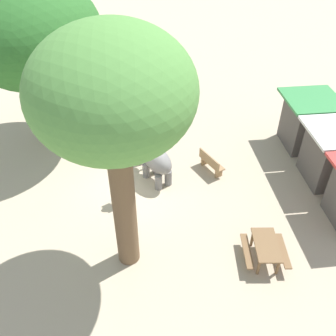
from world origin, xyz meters
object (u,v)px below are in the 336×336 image
Objects in this scene: elephant at (153,158)px; wooden_bench at (211,162)px; picnic_table_near at (266,248)px; market_stall_white at (331,157)px; shade_tree_main at (33,34)px; market_stall_green at (306,125)px; shade_tree_secondary at (113,96)px; person_handler at (121,184)px.

wooden_bench is (-0.16, 2.55, -0.60)m from elephant.
picnic_table_near is 5.64m from market_stall_white.
shade_tree_main is 2.99× the size of market_stall_green.
market_stall_green is at bearing 154.70° from picnic_table_near.
shade_tree_secondary reaches higher than shade_tree_main.
shade_tree_secondary is (4.22, -1.23, 5.21)m from elephant.
market_stall_white reaches higher than wooden_bench.
shade_tree_main is at bearing -156.32° from shade_tree_secondary.
shade_tree_main reaches higher than elephant.
wooden_bench is at bearing -163.90° from picnic_table_near.
shade_tree_main is at bearing -98.93° from market_stall_green.
shade_tree_main is 2.99× the size of market_stall_white.
picnic_table_near is (5.00, 0.86, 0.12)m from wooden_bench.
picnic_table_near is at bearing 82.39° from shade_tree_secondary.
shade_tree_secondary reaches higher than elephant.
shade_tree_secondary is at bearing -91.31° from picnic_table_near.
person_handler is at bearing -92.95° from wooden_bench.
market_stall_green is at bearing -18.96° from person_handler.
elephant is 7.48m from market_stall_white.
market_stall_green and market_stall_white have the same top height.
market_stall_white reaches higher than person_handler.
picnic_table_near is at bearing -14.90° from wooden_bench.
picnic_table_near is (4.84, 3.41, -0.48)m from elephant.
shade_tree_main reaches higher than market_stall_green.
shade_tree_main is (-4.99, -3.26, 4.31)m from person_handler.
picnic_table_near is (0.62, 4.64, -5.69)m from shade_tree_secondary.
market_stall_green is at bearing 124.31° from shade_tree_secondary.
market_stall_green is (-3.10, 8.81, 0.19)m from person_handler.
wooden_bench is (-1.57, 3.94, -0.48)m from person_handler.
wooden_bench reaches higher than picnic_table_near.
shade_tree_main reaches higher than market_stall_white.
market_stall_green reaches higher than elephant.
shade_tree_secondary reaches higher than person_handler.
elephant is at bearing 52.41° from shade_tree_main.
person_handler is 4.27m from wooden_bench.
wooden_bench is 5.07m from picnic_table_near.
person_handler is 0.64× the size of market_stall_green.
market_stall_white is at bearing 0.00° from market_stall_green.
shade_tree_main reaches higher than picnic_table_near.
shade_tree_secondary is 10.59m from market_stall_white.
elephant reaches higher than picnic_table_near.
wooden_bench is at bearing -114.71° from elephant.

